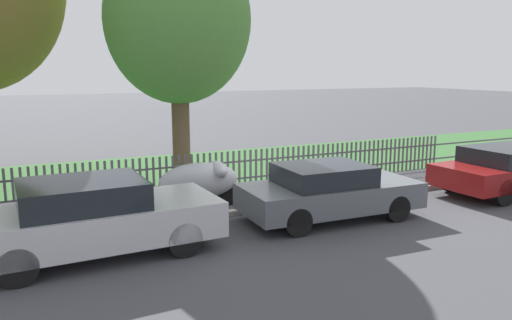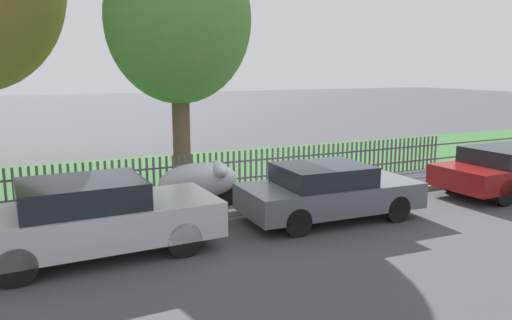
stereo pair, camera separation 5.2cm
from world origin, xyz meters
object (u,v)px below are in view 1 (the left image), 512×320
at_px(covered_motorcycle, 201,181).
at_px(tree_mid_park, 178,21).
at_px(parked_car_red_compact, 512,168).
at_px(parked_car_navy_estate, 329,191).
at_px(parked_car_black_saloon, 94,217).

relative_size(covered_motorcycle, tree_mid_park, 0.30).
xyz_separation_m(parked_car_red_compact, tree_mid_park, (-7.80, 4.66, 3.93)).
xyz_separation_m(parked_car_red_compact, covered_motorcycle, (-8.11, 2.09, 0.01)).
bearing_deg(covered_motorcycle, tree_mid_park, 84.26).
height_order(parked_car_navy_estate, parked_car_red_compact, parked_car_red_compact).
xyz_separation_m(parked_car_black_saloon, parked_car_red_compact, (10.85, -0.01, -0.04)).
bearing_deg(parked_car_navy_estate, parked_car_red_compact, 1.09).
relative_size(parked_car_black_saloon, parked_car_navy_estate, 1.10).
bearing_deg(covered_motorcycle, parked_car_navy_estate, -40.22).
height_order(parked_car_navy_estate, tree_mid_park, tree_mid_park).
bearing_deg(parked_car_red_compact, parked_car_black_saloon, 177.74).
height_order(parked_car_black_saloon, parked_car_navy_estate, parked_car_black_saloon).
bearing_deg(parked_car_black_saloon, parked_car_navy_estate, -1.54).
distance_m(parked_car_navy_estate, parked_car_red_compact, 5.83).
distance_m(parked_car_navy_estate, tree_mid_park, 6.38).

